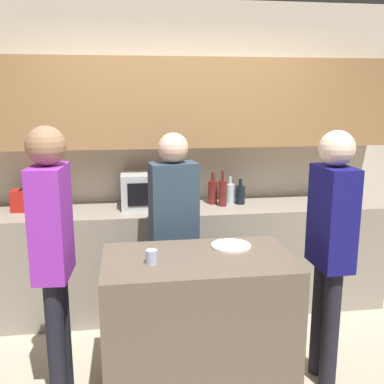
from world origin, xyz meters
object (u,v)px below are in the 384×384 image
(bottle_1, at_px, (223,193))
(bottle_0, at_px, (213,192))
(bottle_3, at_px, (240,194))
(cup_0, at_px, (152,257))
(microwave, at_px, (151,189))
(toaster, at_px, (28,200))
(bottle_2, at_px, (230,193))
(potted_plant, at_px, (336,179))
(person_left, at_px, (174,224))
(person_right, at_px, (53,244))
(person_center, at_px, (331,238))
(plate_on_island, at_px, (231,246))

(bottle_1, bearing_deg, bottle_0, 126.30)
(bottle_3, height_order, cup_0, bottle_3)
(microwave, xyz_separation_m, bottle_3, (0.79, -0.03, -0.06))
(toaster, distance_m, bottle_2, 1.74)
(bottle_0, xyz_separation_m, bottle_3, (0.24, -0.04, -0.02))
(potted_plant, xyz_separation_m, person_left, (-1.57, -0.68, -0.16))
(potted_plant, distance_m, bottle_1, 1.08)
(bottle_2, bearing_deg, person_right, -137.65)
(toaster, xyz_separation_m, bottle_3, (1.82, -0.03, -0.00))
(potted_plant, height_order, person_center, person_center)
(plate_on_island, relative_size, person_left, 0.16)
(potted_plant, relative_size, person_left, 0.24)
(toaster, height_order, bottle_2, bottle_2)
(person_center, bearing_deg, person_left, 57.10)
(cup_0, relative_size, person_center, 0.05)
(potted_plant, relative_size, plate_on_island, 1.52)
(bottle_1, relative_size, person_left, 0.19)
(toaster, height_order, plate_on_island, toaster)
(person_center, bearing_deg, bottle_2, 14.63)
(person_right, bearing_deg, bottle_1, 135.87)
(microwave, bearing_deg, potted_plant, 0.05)
(potted_plant, xyz_separation_m, bottle_3, (-0.91, -0.03, -0.11))
(microwave, xyz_separation_m, bottle_2, (0.70, 0.01, -0.06))
(toaster, bearing_deg, person_left, -30.40)
(bottle_3, distance_m, person_left, 0.93)
(bottle_3, bearing_deg, person_center, -77.39)
(microwave, height_order, cup_0, microwave)
(bottle_1, xyz_separation_m, cup_0, (-0.69, -1.26, -0.08))
(toaster, bearing_deg, plate_on_island, -37.26)
(bottle_1, bearing_deg, person_left, -129.44)
(person_center, bearing_deg, person_right, 87.45)
(bottle_0, bearing_deg, plate_on_island, -94.96)
(bottle_1, xyz_separation_m, plate_on_island, (-0.17, -1.05, -0.12))
(toaster, height_order, bottle_3, bottle_3)
(microwave, bearing_deg, plate_on_island, -68.29)
(bottle_2, bearing_deg, person_center, -74.17)
(person_left, xyz_separation_m, person_right, (-0.77, -0.54, 0.07))
(potted_plant, distance_m, person_left, 1.72)
(bottle_1, distance_m, person_center, 1.26)
(plate_on_island, height_order, person_left, person_left)
(potted_plant, distance_m, person_right, 2.65)
(bottle_0, xyz_separation_m, person_left, (-0.42, -0.69, -0.08))
(person_right, bearing_deg, plate_on_island, 98.71)
(toaster, relative_size, bottle_2, 1.08)
(cup_0, bearing_deg, bottle_2, 60.11)
(plate_on_island, height_order, person_center, person_center)
(plate_on_island, bearing_deg, toaster, 142.74)
(potted_plant, height_order, bottle_1, potted_plant)
(microwave, xyz_separation_m, toaster, (-1.03, 0.00, -0.06))
(person_left, bearing_deg, toaster, -38.34)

